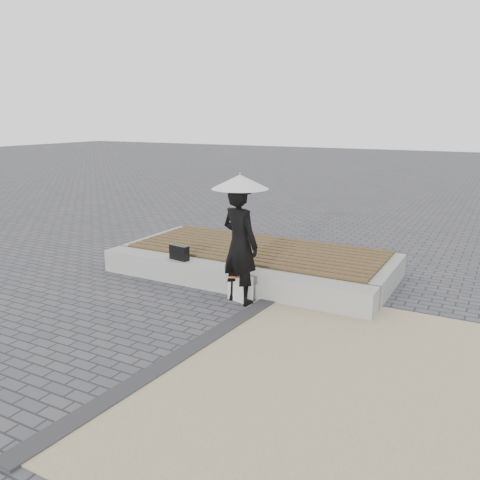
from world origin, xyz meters
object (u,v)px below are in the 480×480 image
Objects in this scene: parasol at (240,182)px; canvas_tote at (240,288)px; seating_ledge at (226,278)px; woman at (240,244)px; handbag at (179,253)px.

parasol is 1.68m from canvas_tote.
seating_ledge is at bearing 155.96° from canvas_tote.
canvas_tote is at bearing -38.06° from seating_ledge.
woman is at bearing -53.21° from canvas_tote.
handbag is 0.88× the size of canvas_tote.
seating_ledge is 0.97m from handbag.
handbag is at bearing -176.62° from seating_ledge.
seating_ledge is 0.97m from woman.
canvas_tote reaches higher than seating_ledge.
canvas_tote is at bearing -50.02° from woman.
canvas_tote is (-0.02, 0.05, -0.72)m from woman.
seating_ledge is at bearing 139.45° from parasol.
handbag is (-0.91, -0.05, 0.33)m from seating_ledge.
parasol is (0.49, -0.42, 1.69)m from seating_ledge.
woman reaches higher than canvas_tote.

